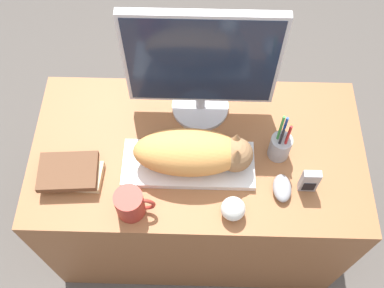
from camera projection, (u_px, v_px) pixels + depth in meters
ground_plane at (194, 286)px, 2.05m from camera, size 12.00×12.00×0.00m
desk at (196, 191)px, 1.90m from camera, size 1.19×0.63×0.71m
keyboard at (187, 164)px, 1.55m from camera, size 0.45×0.18×0.02m
cat at (195, 153)px, 1.48m from camera, size 0.40×0.17×0.15m
monitor at (200, 65)px, 1.47m from camera, size 0.51×0.21×0.47m
computer_mouse at (281, 188)px, 1.50m from camera, size 0.06×0.10×0.04m
coffee_mug at (129, 204)px, 1.43m from camera, size 0.13×0.09×0.11m
pen_cup at (279, 146)px, 1.54m from camera, size 0.07×0.07×0.23m
baseball at (232, 209)px, 1.44m from camera, size 0.08×0.08×0.08m
phone at (308, 181)px, 1.47m from camera, size 0.06×0.03×0.11m
book_stack at (69, 173)px, 1.52m from camera, size 0.22×0.15×0.05m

